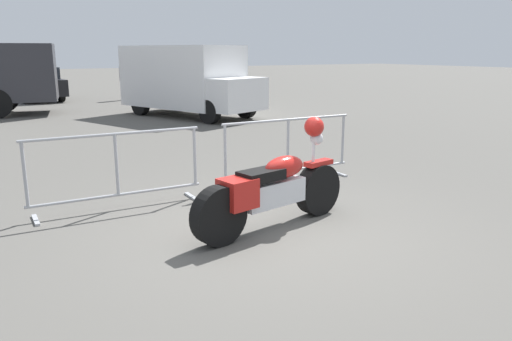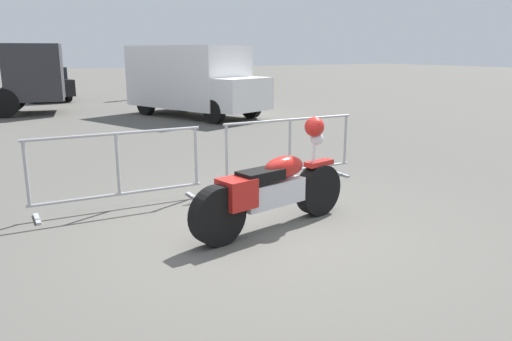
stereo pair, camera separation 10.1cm
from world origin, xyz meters
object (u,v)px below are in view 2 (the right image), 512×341
Objects in this scene: motorcycle at (272,189)px; parked_car_black at (43,83)px; pedestrian at (130,79)px; crowd_barrier_near at (118,169)px; crowd_barrier_far at (290,149)px; delivery_van at (192,79)px.

parked_car_black reaches higher than motorcycle.
crowd_barrier_near is at bearing 89.16° from pedestrian.
crowd_barrier_far is 15.64m from pedestrian.
motorcycle is 2.25m from crowd_barrier_far.
pedestrian is at bearing 68.72° from motorcycle.
pedestrian is (4.65, 15.52, 0.36)m from crowd_barrier_near.
parked_car_black is (-1.54, 17.57, 0.18)m from crowd_barrier_far.
delivery_van is at bearing 107.60° from pedestrian.
motorcycle reaches higher than crowd_barrier_near.
delivery_van is at bearing 61.40° from crowd_barrier_near.
crowd_barrier_near is (-1.41, 1.75, 0.05)m from motorcycle.
crowd_barrier_near is at bearing 171.39° from parked_car_black.
crowd_barrier_far is (1.42, 1.75, 0.05)m from motorcycle.
pedestrian is at bearing 83.31° from crowd_barrier_far.
crowd_barrier_near is 2.83m from crowd_barrier_far.
motorcycle is 0.97× the size of crowd_barrier_near.
delivery_van reaches higher than pedestrian.
pedestrian is (1.82, 15.52, 0.36)m from crowd_barrier_far.
crowd_barrier_far is 9.16m from delivery_van.
pedestrian reaches higher than parked_car_black.
motorcycle is at bearing -129.02° from crowd_barrier_far.
crowd_barrier_far is 0.45× the size of delivery_van.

